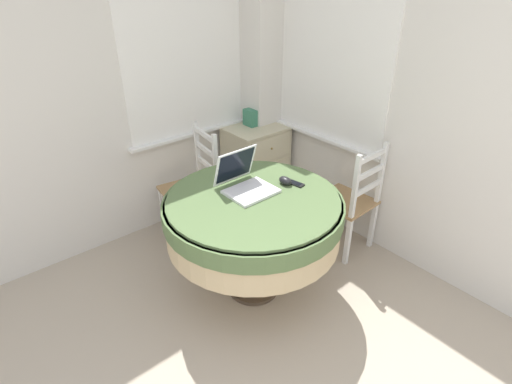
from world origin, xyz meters
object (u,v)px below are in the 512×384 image
at_px(round_dining_table, 253,216).
at_px(corner_cabinet, 256,165).
at_px(laptop, 245,182).
at_px(storage_box, 254,117).
at_px(dining_chair_near_right_window, 350,201).
at_px(cell_phone, 295,183).
at_px(computer_mouse, 285,181).
at_px(dining_chair_near_back_window, 193,187).

distance_m(round_dining_table, corner_cabinet, 1.30).
distance_m(laptop, storage_box, 1.24).
bearing_deg(dining_chair_near_right_window, cell_phone, 173.94).
distance_m(computer_mouse, dining_chair_near_right_window, 0.72).
bearing_deg(storage_box, dining_chair_near_right_window, -88.62).
distance_m(round_dining_table, dining_chair_near_right_window, 0.92).
relative_size(round_dining_table, computer_mouse, 11.43).
relative_size(round_dining_table, cell_phone, 9.06).
bearing_deg(storage_box, dining_chair_near_back_window, -169.92).
height_order(dining_chair_near_back_window, corner_cabinet, dining_chair_near_back_window).
bearing_deg(laptop, computer_mouse, -24.64).
bearing_deg(round_dining_table, laptop, 75.70).
bearing_deg(dining_chair_near_right_window, round_dining_table, 173.34).
bearing_deg(corner_cabinet, round_dining_table, -130.90).
xyz_separation_m(round_dining_table, laptop, (0.03, 0.11, 0.19)).
xyz_separation_m(round_dining_table, cell_phone, (0.33, -0.04, 0.14)).
relative_size(round_dining_table, corner_cabinet, 1.52).
bearing_deg(laptop, round_dining_table, -104.30).
distance_m(laptop, dining_chair_near_back_window, 0.86).
bearing_deg(cell_phone, dining_chair_near_back_window, 104.65).
bearing_deg(corner_cabinet, dining_chair_near_back_window, -174.11).
xyz_separation_m(laptop, storage_box, (0.84, 0.91, 0.02)).
relative_size(computer_mouse, dining_chair_near_back_window, 0.11).
bearing_deg(computer_mouse, cell_phone, -40.20).
bearing_deg(corner_cabinet, cell_phone, -116.51).
relative_size(dining_chair_near_back_window, corner_cabinet, 1.21).
bearing_deg(dining_chair_near_back_window, storage_box, 10.08).
distance_m(cell_phone, dining_chair_near_right_window, 0.66).
bearing_deg(corner_cabinet, dining_chair_near_right_window, -86.81).
bearing_deg(dining_chair_near_back_window, cell_phone, -75.35).
distance_m(dining_chair_near_right_window, storage_box, 1.20).
height_order(cell_phone, dining_chair_near_back_window, dining_chair_near_back_window).
height_order(laptop, computer_mouse, laptop).
bearing_deg(cell_phone, round_dining_table, 172.31).
xyz_separation_m(computer_mouse, dining_chair_near_right_window, (0.62, -0.10, -0.35)).
bearing_deg(laptop, cell_phone, -27.71).
height_order(dining_chair_near_back_window, dining_chair_near_right_window, same).
bearing_deg(dining_chair_near_right_window, computer_mouse, 170.42).
relative_size(dining_chair_near_right_window, storage_box, 5.47).
relative_size(cell_phone, corner_cabinet, 0.17).
xyz_separation_m(cell_phone, dining_chair_near_back_window, (-0.24, 0.93, -0.33)).
xyz_separation_m(round_dining_table, corner_cabinet, (0.84, 0.97, -0.24)).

